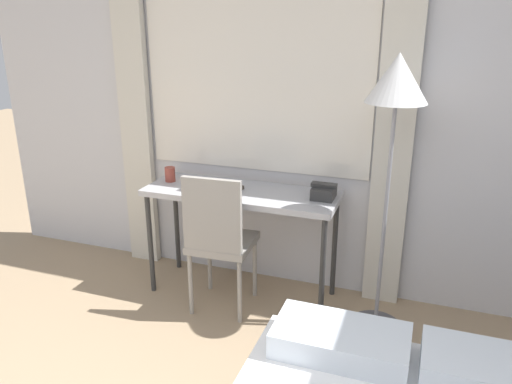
{
  "coord_description": "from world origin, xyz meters",
  "views": [
    {
      "loc": [
        0.84,
        -0.47,
        1.88
      ],
      "look_at": [
        -0.07,
        2.09,
        0.93
      ],
      "focal_mm": 35.0,
      "sensor_mm": 36.0,
      "label": 1
    }
  ],
  "objects_px": {
    "standing_lamp": "(395,107)",
    "book": "(220,189)",
    "telephone": "(324,192)",
    "desk": "(241,201)",
    "desk_chair": "(219,236)",
    "mug": "(170,174)"
  },
  "relations": [
    {
      "from": "telephone",
      "to": "desk",
      "type": "bearing_deg",
      "value": -175.71
    },
    {
      "from": "desk_chair",
      "to": "mug",
      "type": "bearing_deg",
      "value": 146.88
    },
    {
      "from": "standing_lamp",
      "to": "book",
      "type": "distance_m",
      "value": 1.27
    },
    {
      "from": "desk_chair",
      "to": "mug",
      "type": "distance_m",
      "value": 0.64
    },
    {
      "from": "mug",
      "to": "book",
      "type": "bearing_deg",
      "value": -9.07
    },
    {
      "from": "standing_lamp",
      "to": "desk_chair",
      "type": "bearing_deg",
      "value": -172.38
    },
    {
      "from": "standing_lamp",
      "to": "telephone",
      "type": "xyz_separation_m",
      "value": [
        -0.41,
        0.17,
        -0.6
      ]
    },
    {
      "from": "desk",
      "to": "mug",
      "type": "relative_size",
      "value": 12.74
    },
    {
      "from": "book",
      "to": "standing_lamp",
      "type": "bearing_deg",
      "value": -4.34
    },
    {
      "from": "telephone",
      "to": "book",
      "type": "height_order",
      "value": "telephone"
    },
    {
      "from": "desk_chair",
      "to": "mug",
      "type": "xyz_separation_m",
      "value": [
        -0.49,
        0.29,
        0.28
      ]
    },
    {
      "from": "desk",
      "to": "desk_chair",
      "type": "distance_m",
      "value": 0.31
    },
    {
      "from": "mug",
      "to": "desk_chair",
      "type": "bearing_deg",
      "value": -29.98
    },
    {
      "from": "desk",
      "to": "standing_lamp",
      "type": "distance_m",
      "value": 1.2
    },
    {
      "from": "standing_lamp",
      "to": "telephone",
      "type": "distance_m",
      "value": 0.74
    },
    {
      "from": "standing_lamp",
      "to": "book",
      "type": "relative_size",
      "value": 5.9
    },
    {
      "from": "desk",
      "to": "book",
      "type": "bearing_deg",
      "value": -161.55
    },
    {
      "from": "desk",
      "to": "mug",
      "type": "height_order",
      "value": "mug"
    },
    {
      "from": "desk_chair",
      "to": "telephone",
      "type": "relative_size",
      "value": 5.66
    },
    {
      "from": "desk_chair",
      "to": "standing_lamp",
      "type": "xyz_separation_m",
      "value": [
        1.02,
        0.14,
        0.87
      ]
    },
    {
      "from": "standing_lamp",
      "to": "telephone",
      "type": "height_order",
      "value": "standing_lamp"
    },
    {
      "from": "standing_lamp",
      "to": "mug",
      "type": "relative_size",
      "value": 16.55
    }
  ]
}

